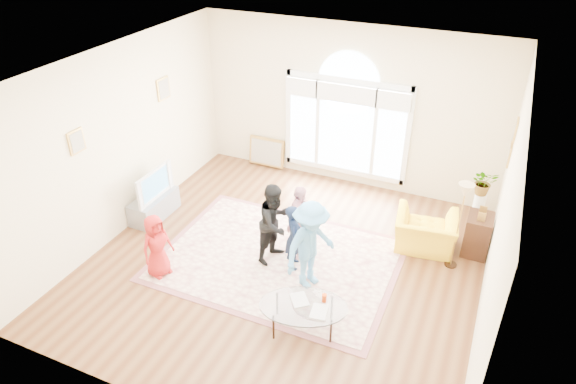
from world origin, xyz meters
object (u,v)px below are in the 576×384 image
at_px(area_rug, 278,260).
at_px(television, 151,183).
at_px(tv_console, 154,206).
at_px(coffee_table, 303,307).
at_px(armchair, 425,232).

distance_m(area_rug, television, 2.72).
bearing_deg(tv_console, coffee_table, -22.72).
xyz_separation_m(tv_console, armchair, (4.73, 1.03, 0.11)).
relative_size(tv_console, television, 1.03).
xyz_separation_m(area_rug, armchair, (2.10, 1.30, 0.31)).
relative_size(area_rug, coffee_table, 2.61).
distance_m(television, armchair, 4.84).
xyz_separation_m(television, armchair, (4.72, 1.03, -0.38)).
height_order(area_rug, tv_console, tv_console).
bearing_deg(armchair, area_rug, 23.97).
bearing_deg(television, tv_console, 180.00).
height_order(coffee_table, armchair, armchair).
distance_m(tv_console, television, 0.49).
height_order(area_rug, coffee_table, coffee_table).
relative_size(tv_console, armchair, 1.02).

